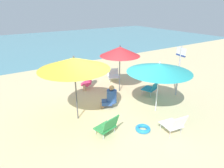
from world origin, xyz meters
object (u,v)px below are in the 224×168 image
Objects in this scene: umbrella_red at (120,51)px; umbrella_yellow at (74,63)px; umbrella_teal at (159,68)px; person_a at (110,97)px; warning_sign at (179,64)px; swim_ring at (143,129)px; beach_chair_b at (174,124)px; beach_chair_d at (113,75)px; beach_chair_a at (151,88)px; beach_chair_c at (108,126)px; person_b at (87,78)px.

umbrella_red is 0.92× the size of umbrella_yellow.
umbrella_teal is 2.70m from umbrella_yellow.
person_a is 3.03m from warning_sign.
beach_chair_b is at bearing -45.90° from swim_ring.
beach_chair_b reaches higher than beach_chair_d.
umbrella_teal is 2.94× the size of beach_chair_d.
beach_chair_c reaches higher than beach_chair_a.
person_a is at bearing 51.11° from person_b.
person_a is (0.96, 1.33, 0.10)m from beach_chair_c.
umbrella_teal is at bearing -96.50° from beach_chair_c.
beach_chair_c is at bearing -131.58° from umbrella_red.
beach_chair_d is (1.03, 4.59, -0.06)m from beach_chair_b.
umbrella_yellow is 2.88m from person_b.
umbrella_red reaches higher than beach_chair_c.
umbrella_yellow is 3.15× the size of beach_chair_b.
beach_chair_d is 0.83× the size of person_a.
beach_chair_b is at bearing -132.27° from warning_sign.
beach_chair_c is (-2.09, -2.35, -1.41)m from umbrella_red.
beach_chair_c is at bearing 158.83° from swim_ring.
umbrella_yellow is at bearing -156.39° from umbrella_red.
umbrella_yellow reaches higher than beach_chair_d.
umbrella_red is 2.97× the size of beach_chair_c.
warning_sign is (4.13, -0.53, -0.56)m from umbrella_yellow.
umbrella_teal reaches higher than swim_ring.
beach_chair_b is at bearing -50.27° from umbrella_yellow.
beach_chair_a is 1.00× the size of beach_chair_d.
beach_chair_c is at bearing 93.51° from beach_chair_a.
beach_chair_c is at bearing 66.20° from beach_chair_b.
person_a is at bearing -137.72° from umbrella_red.
warning_sign reaches higher than umbrella_red.
swim_ring is at bearing 120.58° from person_a.
umbrella_red is 3.39m from swim_ring.
warning_sign is at bearing -92.20° from beach_chair_c.
beach_chair_a is at bearing 96.00° from person_b.
beach_chair_b is (-1.33, -2.29, 0.01)m from beach_chair_a.
warning_sign is (1.71, -1.59, -0.43)m from umbrella_red.
swim_ring is (0.03, -1.71, -0.36)m from person_a.
umbrella_yellow is at bearing 157.42° from umbrella_teal.
umbrella_red reaches higher than beach_chair_a.
beach_chair_a is at bearing 158.45° from warning_sign.
warning_sign is at bearing 22.19° from swim_ring.
beach_chair_d is at bearing -12.88° from beach_chair_a.
umbrella_red is at bearing 17.48° from beach_chair_a.
warning_sign is at bearing 16.84° from umbrella_teal.
warning_sign is (1.19, -2.83, 1.01)m from beach_chair_d.
umbrella_red is at bearing 68.03° from swim_ring.
umbrella_teal is at bearing 73.78° from person_b.
person_b is at bearing 144.86° from warning_sign.
umbrella_teal reaches higher than beach_chair_a.
person_b is at bearing -60.49° from beach_chair_d.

